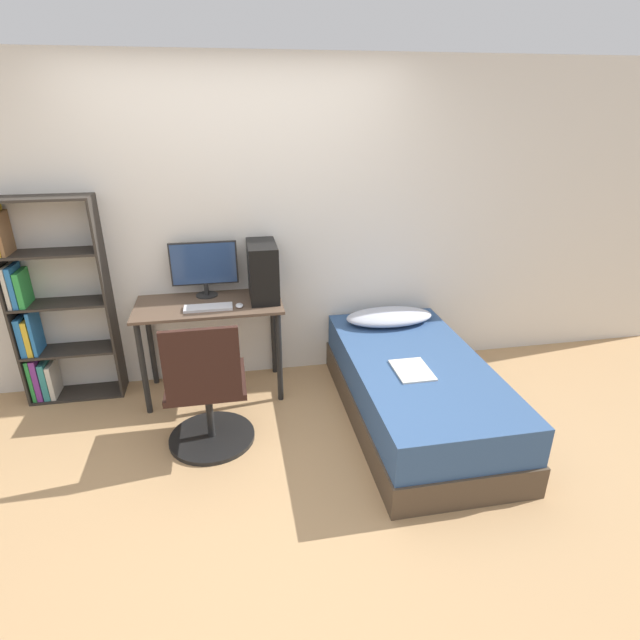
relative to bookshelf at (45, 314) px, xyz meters
name	(u,v)px	position (x,y,z in m)	size (l,w,h in m)	color
ground_plane	(265,483)	(1.50, -1.31, -0.71)	(14.00, 14.00, 0.00)	tan
wall_back	(242,230)	(1.50, 0.15, 0.54)	(8.00, 0.05, 2.50)	silver
desk	(210,319)	(1.21, -0.15, -0.07)	(1.10, 0.55, 0.77)	brown
bookshelf	(45,314)	(0.00, 0.00, 0.00)	(0.70, 0.25, 1.57)	#2D2823
office_chair	(208,399)	(1.18, -0.86, -0.35)	(0.59, 0.59, 0.95)	black
bed	(415,390)	(2.66, -0.81, -0.47)	(0.95, 1.87, 0.48)	#4C3D2D
pillow	(389,317)	(2.66, -0.14, -0.17)	(0.72, 0.36, 0.11)	#B2B7C6
magazine	(412,370)	(2.56, -0.94, -0.22)	(0.24, 0.32, 0.01)	silver
monitor	(204,266)	(1.19, 0.03, 0.30)	(0.51, 0.17, 0.43)	black
keyboard	(208,308)	(1.21, -0.26, 0.07)	(0.35, 0.13, 0.02)	silver
pc_tower	(263,271)	(1.63, -0.10, 0.27)	(0.22, 0.41, 0.43)	black
mouse	(239,305)	(1.44, -0.26, 0.07)	(0.06, 0.09, 0.02)	silver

